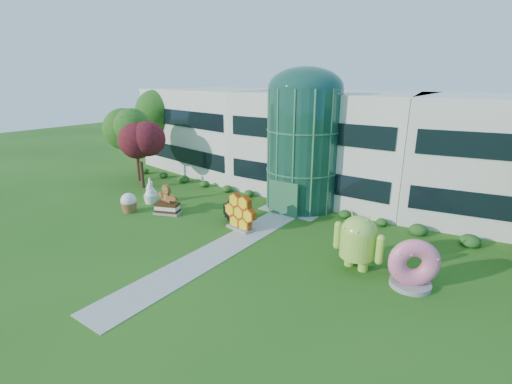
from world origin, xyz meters
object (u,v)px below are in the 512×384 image
Objects in this scene: android_black at (231,209)px; gingerbread at (167,198)px; android_green at (358,238)px; donut at (413,263)px.

gingerbread reaches higher than android_black.
android_green is 10.70m from android_black.
gingerbread is (-19.15, 0.32, -0.19)m from donut.
android_green is at bearing 146.94° from donut.
android_black is at bearing 144.48° from donut.
android_black is at bearing 20.06° from gingerbread.
android_green reaches higher than android_black.
donut reaches higher than android_black.
android_black is at bearing -177.71° from android_green.
donut is (13.64, -1.79, 0.44)m from android_black.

